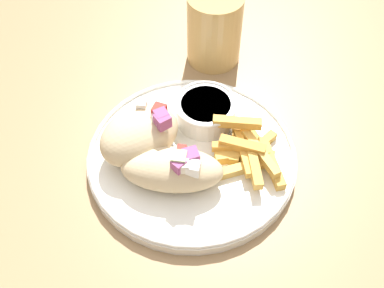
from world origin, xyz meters
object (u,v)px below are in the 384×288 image
at_px(fries_pile, 249,151).
at_px(pita_sandwich_far, 140,135).
at_px(pita_sandwich_near, 171,170).
at_px(water_glass, 214,32).
at_px(plate, 192,155).
at_px(sauce_ramekin, 206,110).

bearing_deg(fries_pile, pita_sandwich_far, 160.78).
relative_size(pita_sandwich_near, water_glass, 1.24).
height_order(plate, sauce_ramekin, sauce_ramekin).
relative_size(plate, sauce_ramekin, 3.19).
bearing_deg(fries_pile, sauce_ramekin, 114.83).
height_order(plate, pita_sandwich_far, pita_sandwich_far).
xyz_separation_m(pita_sandwich_near, pita_sandwich_far, (-0.03, 0.06, 0.01)).
distance_m(plate, pita_sandwich_far, 0.07).
relative_size(fries_pile, water_glass, 0.99).
bearing_deg(pita_sandwich_near, sauce_ramekin, 71.26).
bearing_deg(water_glass, pita_sandwich_far, -131.01).
xyz_separation_m(pita_sandwich_far, water_glass, (0.15, 0.17, 0.00)).
distance_m(fries_pile, water_glass, 0.22).
height_order(pita_sandwich_near, pita_sandwich_far, pita_sandwich_far).
bearing_deg(fries_pile, water_glass, 85.64).
bearing_deg(fries_pile, pita_sandwich_near, -173.29).
bearing_deg(pita_sandwich_far, sauce_ramekin, -7.46).
xyz_separation_m(pita_sandwich_far, fries_pile, (0.13, -0.05, -0.02)).
bearing_deg(fries_pile, plate, 161.47).
bearing_deg(water_glass, sauce_ramekin, -110.67).
distance_m(plate, sauce_ramekin, 0.07).
xyz_separation_m(fries_pile, sauce_ramekin, (-0.04, 0.08, 0.01)).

